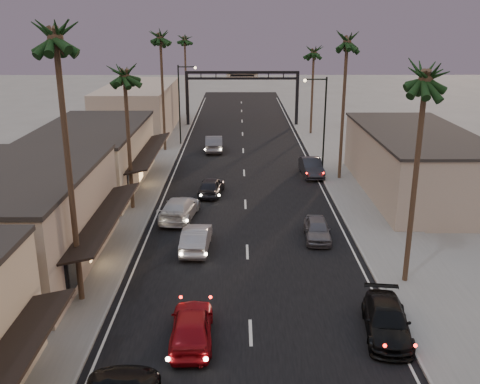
{
  "coord_description": "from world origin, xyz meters",
  "views": [
    {
      "loc": [
        -0.57,
        -2.44,
        13.75
      ],
      "look_at": [
        -0.44,
        32.41,
        2.5
      ],
      "focal_mm": 40.0,
      "sensor_mm": 36.0,
      "label": 1
    }
  ],
  "objects_px": {
    "streetlight_right": "(322,119)",
    "palm_rb": "(347,37)",
    "palm_ra": "(427,70)",
    "curbside_black": "(387,321)",
    "palm_rc": "(314,48)",
    "palm_ld": "(160,33)",
    "palm_far": "(185,37)",
    "arch": "(242,84)",
    "palm_lc": "(124,69)",
    "oncoming_red": "(192,326)",
    "streetlight_left": "(182,98)",
    "palm_lb": "(54,29)",
    "oncoming_silver": "(196,238)"
  },
  "relations": [
    {
      "from": "streetlight_right",
      "to": "palm_rb",
      "type": "bearing_deg",
      "value": -30.76
    },
    {
      "from": "palm_ra",
      "to": "curbside_black",
      "type": "bearing_deg",
      "value": -115.09
    },
    {
      "from": "palm_ra",
      "to": "palm_rc",
      "type": "relative_size",
      "value": 1.08
    },
    {
      "from": "palm_ld",
      "to": "palm_ra",
      "type": "bearing_deg",
      "value": -60.98
    },
    {
      "from": "palm_rc",
      "to": "palm_far",
      "type": "distance_m",
      "value": 21.97
    },
    {
      "from": "palm_ld",
      "to": "palm_far",
      "type": "bearing_deg",
      "value": 89.25
    },
    {
      "from": "palm_rb",
      "to": "palm_far",
      "type": "xyz_separation_m",
      "value": [
        -16.9,
        34.0,
        -0.97
      ]
    },
    {
      "from": "arch",
      "to": "palm_lc",
      "type": "xyz_separation_m",
      "value": [
        -8.6,
        -34.0,
        4.94
      ]
    },
    {
      "from": "streetlight_right",
      "to": "palm_ra",
      "type": "xyz_separation_m",
      "value": [
        1.68,
        -21.0,
        6.11
      ]
    },
    {
      "from": "oncoming_red",
      "to": "curbside_black",
      "type": "distance_m",
      "value": 8.86
    },
    {
      "from": "streetlight_left",
      "to": "palm_lb",
      "type": "relative_size",
      "value": 0.59
    },
    {
      "from": "palm_lb",
      "to": "palm_ld",
      "type": "xyz_separation_m",
      "value": [
        0.0,
        33.0,
        -0.97
      ]
    },
    {
      "from": "palm_lb",
      "to": "curbside_black",
      "type": "height_order",
      "value": "palm_lb"
    },
    {
      "from": "curbside_black",
      "to": "streetlight_right",
      "type": "bearing_deg",
      "value": 95.72
    },
    {
      "from": "streetlight_right",
      "to": "palm_ra",
      "type": "bearing_deg",
      "value": -85.43
    },
    {
      "from": "palm_lb",
      "to": "oncoming_red",
      "type": "xyz_separation_m",
      "value": [
        5.96,
        -3.66,
        -12.6
      ]
    },
    {
      "from": "palm_ld",
      "to": "palm_rc",
      "type": "distance_m",
      "value": 19.51
    },
    {
      "from": "arch",
      "to": "streetlight_left",
      "type": "distance_m",
      "value": 13.85
    },
    {
      "from": "arch",
      "to": "oncoming_silver",
      "type": "bearing_deg",
      "value": -94.39
    },
    {
      "from": "arch",
      "to": "palm_rc",
      "type": "distance_m",
      "value": 11.59
    },
    {
      "from": "streetlight_right",
      "to": "streetlight_left",
      "type": "height_order",
      "value": "same"
    },
    {
      "from": "oncoming_red",
      "to": "palm_rc",
      "type": "bearing_deg",
      "value": -105.64
    },
    {
      "from": "arch",
      "to": "streetlight_left",
      "type": "relative_size",
      "value": 1.69
    },
    {
      "from": "streetlight_right",
      "to": "palm_lb",
      "type": "bearing_deg",
      "value": -124.01
    },
    {
      "from": "arch",
      "to": "palm_ra",
      "type": "height_order",
      "value": "palm_ra"
    },
    {
      "from": "palm_rc",
      "to": "palm_lb",
      "type": "bearing_deg",
      "value": -112.27
    },
    {
      "from": "palm_lc",
      "to": "oncoming_silver",
      "type": "height_order",
      "value": "palm_lc"
    },
    {
      "from": "arch",
      "to": "palm_rc",
      "type": "height_order",
      "value": "palm_rc"
    },
    {
      "from": "streetlight_left",
      "to": "curbside_black",
      "type": "relative_size",
      "value": 1.87
    },
    {
      "from": "arch",
      "to": "oncoming_red",
      "type": "height_order",
      "value": "arch"
    },
    {
      "from": "arch",
      "to": "streetlight_right",
      "type": "bearing_deg",
      "value": -74.53
    },
    {
      "from": "streetlight_left",
      "to": "oncoming_red",
      "type": "distance_m",
      "value": 40.14
    },
    {
      "from": "palm_lc",
      "to": "curbside_black",
      "type": "bearing_deg",
      "value": -49.17
    },
    {
      "from": "palm_ra",
      "to": "curbside_black",
      "type": "distance_m",
      "value": 12.14
    },
    {
      "from": "palm_ld",
      "to": "palm_lc",
      "type": "bearing_deg",
      "value": -90.0
    },
    {
      "from": "palm_rc",
      "to": "arch",
      "type": "bearing_deg",
      "value": 145.11
    },
    {
      "from": "palm_ra",
      "to": "palm_rb",
      "type": "bearing_deg",
      "value": 90.0
    },
    {
      "from": "palm_ra",
      "to": "palm_lb",
      "type": "bearing_deg",
      "value": -173.37
    },
    {
      "from": "streetlight_left",
      "to": "curbside_black",
      "type": "height_order",
      "value": "streetlight_left"
    },
    {
      "from": "streetlight_left",
      "to": "arch",
      "type": "bearing_deg",
      "value": 60.03
    },
    {
      "from": "palm_ra",
      "to": "palm_rc",
      "type": "bearing_deg",
      "value": 90.0
    },
    {
      "from": "streetlight_left",
      "to": "palm_ra",
      "type": "bearing_deg",
      "value": -65.46
    },
    {
      "from": "palm_lb",
      "to": "curbside_black",
      "type": "xyz_separation_m",
      "value": [
        14.8,
        -3.13,
        -12.69
      ]
    },
    {
      "from": "streetlight_left",
      "to": "palm_far",
      "type": "relative_size",
      "value": 0.68
    },
    {
      "from": "arch",
      "to": "palm_far",
      "type": "bearing_deg",
      "value": 136.05
    },
    {
      "from": "palm_lc",
      "to": "palm_ra",
      "type": "height_order",
      "value": "palm_ra"
    },
    {
      "from": "palm_lc",
      "to": "palm_ld",
      "type": "height_order",
      "value": "palm_ld"
    },
    {
      "from": "palm_lb",
      "to": "palm_ra",
      "type": "distance_m",
      "value": 17.42
    },
    {
      "from": "palm_lb",
      "to": "palm_ra",
      "type": "xyz_separation_m",
      "value": [
        17.2,
        2.0,
        -1.94
      ]
    },
    {
      "from": "palm_lb",
      "to": "oncoming_red",
      "type": "height_order",
      "value": "palm_lb"
    }
  ]
}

